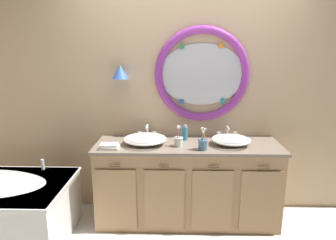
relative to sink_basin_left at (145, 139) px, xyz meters
name	(u,v)px	position (x,y,z in m)	size (l,w,h in m)	color
ground_plane	(186,233)	(0.42, -0.24, -0.90)	(14.00, 14.00, 0.00)	silver
back_wall_assembly	(187,93)	(0.43, 0.35, 0.42)	(6.40, 0.26, 2.60)	#D6B78E
vanity_counter	(187,182)	(0.43, 0.03, -0.48)	(1.87, 0.61, 0.84)	tan
sink_basin_left	(145,139)	(0.00, 0.00, 0.00)	(0.43, 0.43, 0.11)	white
sink_basin_right	(231,140)	(0.86, 0.00, 0.00)	(0.39, 0.39, 0.11)	white
faucet_set_left	(147,132)	(0.00, 0.23, 0.01)	(0.21, 0.15, 0.15)	silver
faucet_set_right	(227,133)	(0.86, 0.23, 0.00)	(0.23, 0.14, 0.14)	silver
toothbrush_holder_left	(178,141)	(0.34, -0.06, 0.00)	(0.09, 0.09, 0.21)	white
toothbrush_holder_right	(203,144)	(0.57, -0.16, 0.00)	(0.09, 0.09, 0.22)	slate
soap_dispenser	(185,133)	(0.41, 0.16, 0.02)	(0.05, 0.06, 0.17)	#388EBC
folded_hand_towel	(109,146)	(-0.33, -0.15, -0.03)	(0.18, 0.13, 0.05)	white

